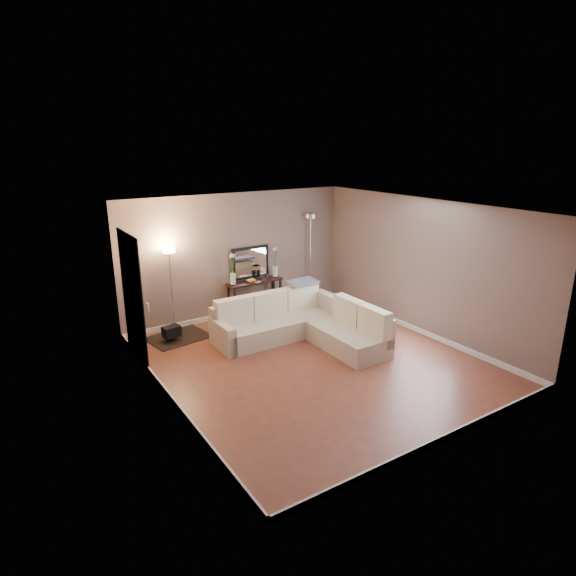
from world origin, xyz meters
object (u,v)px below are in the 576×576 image
sectional_sofa (301,324)px  floor_lamp_lit (170,274)px  floor_lamp_unlit (310,241)px  console_table (252,296)px

sectional_sofa → floor_lamp_lit: 2.65m
sectional_sofa → floor_lamp_lit: (-1.87, 1.66, 0.86)m
floor_lamp_lit → floor_lamp_unlit: size_ratio=0.81×
sectional_sofa → floor_lamp_unlit: floor_lamp_unlit is taller
floor_lamp_lit → sectional_sofa: bearing=-41.6°
floor_lamp_unlit → sectional_sofa: bearing=-129.2°
console_table → floor_lamp_lit: size_ratio=0.75×
floor_lamp_unlit → console_table: bearing=-177.7°
sectional_sofa → console_table: 1.67m
sectional_sofa → console_table: (-0.14, 1.66, 0.11)m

